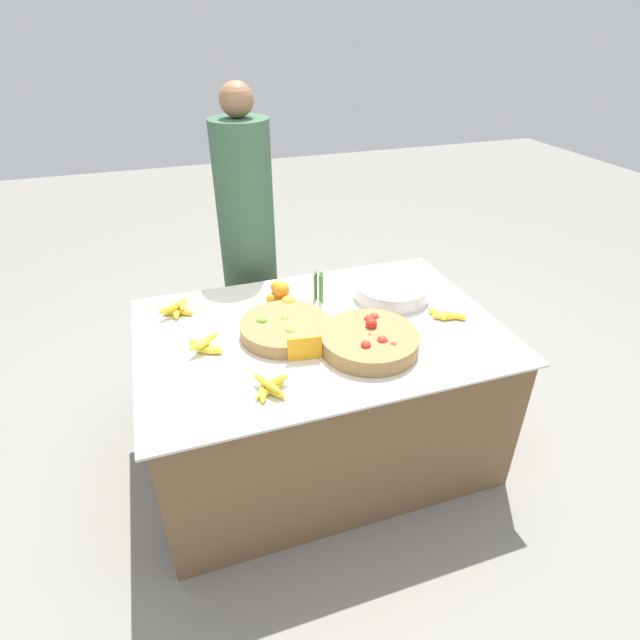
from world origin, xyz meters
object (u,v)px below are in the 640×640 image
object	(u,v)px
lime_bowl	(285,328)
tomato_basket	(370,340)
vendor_person	(249,252)
metal_bowl	(391,290)
price_sign	(305,349)

from	to	relation	value
lime_bowl	tomato_basket	xyz separation A→B (m)	(0.31, -0.22, 0.01)
tomato_basket	vendor_person	size ratio (longest dim) A/B	0.25
lime_bowl	vendor_person	xyz separation A→B (m)	(0.00, 0.81, 0.02)
vendor_person	lime_bowl	bearing A→B (deg)	-90.21
lime_bowl	tomato_basket	size ratio (longest dim) A/B	0.95
metal_bowl	vendor_person	xyz separation A→B (m)	(-0.59, 0.65, 0.01)
lime_bowl	vendor_person	bearing A→B (deg)	89.79
tomato_basket	price_sign	distance (m)	0.29
tomato_basket	price_sign	bearing A→B (deg)	178.96
metal_bowl	vendor_person	bearing A→B (deg)	132.12
metal_bowl	price_sign	xyz separation A→B (m)	(-0.57, -0.37, 0.01)
tomato_basket	metal_bowl	size ratio (longest dim) A/B	1.12
metal_bowl	price_sign	bearing A→B (deg)	-146.63
lime_bowl	vendor_person	size ratio (longest dim) A/B	0.24
tomato_basket	price_sign	world-z (taller)	tomato_basket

